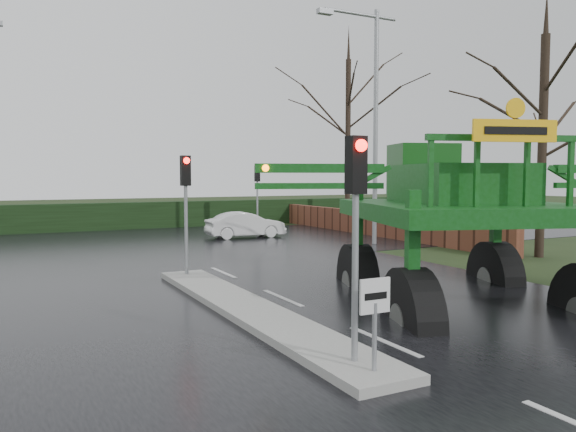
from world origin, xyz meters
name	(u,v)px	position (x,y,z in m)	size (l,w,h in m)	color
ground	(384,342)	(0.00, 0.00, 0.00)	(140.00, 140.00, 0.00)	black
road_main	(202,264)	(0.00, 10.00, 0.00)	(14.00, 80.00, 0.02)	black
road_cross	(157,245)	(0.00, 16.00, 0.01)	(80.00, 12.00, 0.02)	black
median_island	(249,310)	(-1.30, 3.00, 0.09)	(1.20, 10.00, 0.16)	gray
hedge_row	(121,216)	(0.00, 24.00, 0.75)	(44.00, 0.90, 1.50)	black
brick_wall	(360,222)	(10.50, 16.00, 0.60)	(0.40, 20.00, 1.20)	#592D1E
keep_left_sign	(375,309)	(-1.30, -1.50, 1.06)	(0.50, 0.07, 1.35)	gray
traffic_signal_near	(356,200)	(-1.30, -1.01, 2.59)	(0.26, 0.33, 3.52)	gray
traffic_signal_mid	(186,189)	(-1.30, 7.49, 2.59)	(0.26, 0.33, 3.52)	gray
traffic_signal_far	(257,183)	(6.50, 20.01, 2.59)	(0.26, 0.33, 3.52)	gray
street_light_right	(370,105)	(8.19, 12.00, 5.99)	(3.85, 0.30, 10.00)	gray
tree_right_near	(543,114)	(11.50, 6.00, 5.20)	(5.60, 5.60, 9.64)	black
tree_right_far	(348,118)	(13.00, 21.00, 6.50)	(7.00, 7.00, 12.05)	black
crop_sprayer	(409,191)	(1.41, 1.10, 2.65)	(9.56, 7.38, 5.60)	black
white_sedan	(246,238)	(4.45, 16.81, 0.00)	(1.30, 3.73, 1.23)	silver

